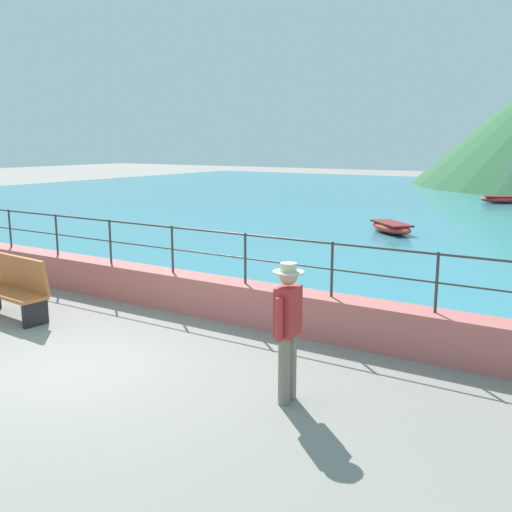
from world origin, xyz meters
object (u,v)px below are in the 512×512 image
Objects in this scene: boat_0 at (391,227)px; boat_2 at (504,199)px; person_walking at (288,325)px; bench_main at (14,287)px.

boat_2 is (1.35, 12.95, 0.01)m from boat_0.
person_walking is 0.71× the size of boat_2.
bench_main is 26.35m from boat_2.
bench_main reaches higher than boat_0.
boat_0 is 13.02m from boat_2.
boat_2 reaches higher than bench_main.
person_walking is at bearing -3.99° from bench_main.
person_walking is at bearing -75.24° from boat_0.
bench_main is 6.00m from person_walking.
person_walking reaches higher than bench_main.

